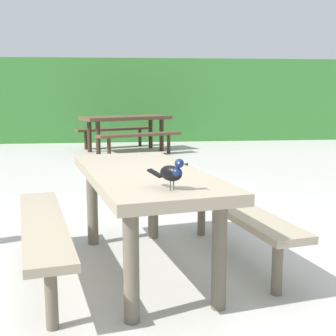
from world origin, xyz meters
The scene contains 5 objects.
ground_plane centered at (0.00, 0.00, 0.00)m, with size 60.00×60.00×0.00m, color #B7B5AD.
hedge_wall centered at (0.00, 9.11, 1.01)m, with size 28.00×1.44×2.02m, color #387A33.
picnic_table_foreground centered at (-0.09, 0.28, 0.56)m, with size 1.99×2.01×0.74m.
bird_grackle centered at (0.03, -0.38, 0.84)m, with size 0.21×0.23×0.18m.
picnic_table_mid_left centered at (-0.09, 6.73, 0.56)m, with size 2.21×2.19×0.74m.
Camera 1 is at (-0.27, -2.90, 1.31)m, focal length 49.32 mm.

